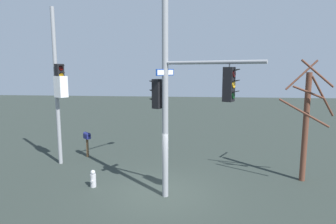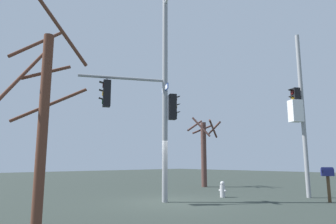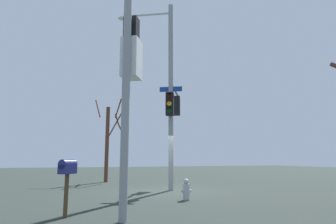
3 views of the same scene
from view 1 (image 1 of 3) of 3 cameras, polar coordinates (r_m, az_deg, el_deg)
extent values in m
plane|color=#29312C|center=(11.89, -1.43, -15.75)|extent=(80.00, 80.00, 0.00)
cylinder|color=gray|center=(10.59, -0.57, 6.86)|extent=(0.23, 0.23, 9.16)
cylinder|color=gray|center=(9.68, 8.46, 9.68)|extent=(1.83, 3.26, 0.12)
cube|color=black|center=(9.42, 11.94, 5.36)|extent=(0.46, 0.43, 1.10)
cylinder|color=#2F0403|center=(9.36, 12.96, 7.39)|extent=(0.21, 0.12, 0.22)
cube|color=black|center=(9.33, 13.42, 8.11)|extent=(0.26, 0.24, 0.06)
cylinder|color=#F2A814|center=(9.37, 12.89, 5.31)|extent=(0.21, 0.12, 0.22)
cube|color=black|center=(9.34, 13.35, 6.03)|extent=(0.26, 0.24, 0.06)
cylinder|color=black|center=(9.39, 12.82, 3.24)|extent=(0.21, 0.12, 0.22)
cube|color=black|center=(9.36, 13.28, 3.95)|extent=(0.26, 0.24, 0.06)
cylinder|color=gray|center=(9.41, 12.06, 9.16)|extent=(0.04, 0.04, 0.15)
cube|color=black|center=(10.82, -2.03, 3.61)|extent=(0.46, 0.44, 1.10)
cylinder|color=#2F0403|center=(10.90, -2.74, 5.43)|extent=(0.21, 0.13, 0.22)
cube|color=black|center=(10.94, -3.05, 6.07)|extent=(0.26, 0.24, 0.06)
cylinder|color=#F2A814|center=(10.92, -2.72, 3.65)|extent=(0.21, 0.13, 0.22)
cube|color=black|center=(10.96, -3.04, 4.30)|extent=(0.26, 0.24, 0.06)
cylinder|color=black|center=(10.96, -2.71, 1.88)|extent=(0.21, 0.13, 0.22)
cube|color=black|center=(10.99, -3.03, 2.53)|extent=(0.26, 0.24, 0.06)
cube|color=navy|center=(10.59, -0.57, 7.84)|extent=(0.98, 0.55, 0.24)
cube|color=white|center=(10.58, -0.49, 7.84)|extent=(0.88, 0.48, 0.18)
cylinder|color=gray|center=(15.58, -21.17, 4.44)|extent=(0.20, 0.20, 7.87)
cube|color=white|center=(15.26, -20.42, 4.71)|extent=(0.66, 0.70, 1.05)
cube|color=black|center=(15.28, -20.65, 6.83)|extent=(0.46, 0.45, 1.10)
cylinder|color=#2F0403|center=(15.14, -20.39, 8.12)|extent=(0.20, 0.14, 0.22)
cube|color=black|center=(15.08, -20.27, 8.58)|extent=(0.26, 0.25, 0.06)
cylinder|color=#F2A814|center=(15.14, -20.33, 6.83)|extent=(0.20, 0.14, 0.22)
cube|color=black|center=(15.08, -20.20, 7.29)|extent=(0.26, 0.25, 0.06)
cylinder|color=black|center=(15.15, -20.26, 5.55)|extent=(0.20, 0.14, 0.22)
cube|color=black|center=(15.08, -20.13, 6.00)|extent=(0.26, 0.25, 0.06)
cylinder|color=#B2B2B7|center=(12.75, -14.58, -12.98)|extent=(0.24, 0.24, 0.55)
sphere|color=#B2B2B7|center=(12.62, -14.64, -11.48)|extent=(0.20, 0.20, 0.20)
cylinder|color=#B2B2B7|center=(12.86, -14.36, -12.64)|extent=(0.10, 0.09, 0.09)
cylinder|color=#B2B2B7|center=(12.62, -14.81, -13.09)|extent=(0.10, 0.09, 0.09)
cube|color=#4C3823|center=(16.85, -15.64, -6.81)|extent=(0.10, 0.10, 1.05)
cube|color=navy|center=(16.69, -15.73, -4.67)|extent=(0.47, 0.49, 0.24)
cylinder|color=navy|center=(16.66, -15.74, -4.27)|extent=(0.47, 0.49, 0.24)
cylinder|color=brown|center=(13.77, 25.54, -2.84)|extent=(0.24, 0.24, 4.75)
cylinder|color=brown|center=(12.98, 25.99, 3.53)|extent=(0.48, 1.17, 0.54)
cylinder|color=brown|center=(12.94, 27.47, 6.78)|extent=(0.22, 1.38, 1.13)
cylinder|color=brown|center=(14.14, 24.91, 6.65)|extent=(0.25, 1.40, 1.34)
cylinder|color=brown|center=(12.72, 25.18, -0.10)|extent=(0.96, 1.75, 1.05)
cylinder|color=brown|center=(13.16, 28.29, 2.69)|extent=(0.83, 1.30, 1.69)
camera|label=2|loc=(21.40, 25.42, -1.03)|focal=31.87mm
camera|label=3|loc=(20.79, -35.91, -2.72)|focal=30.46mm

